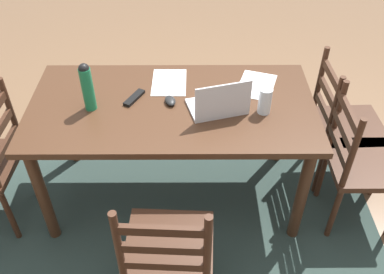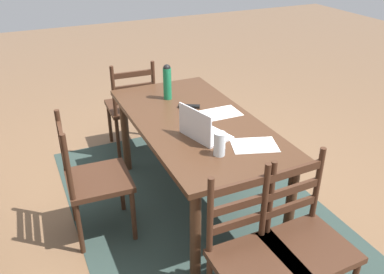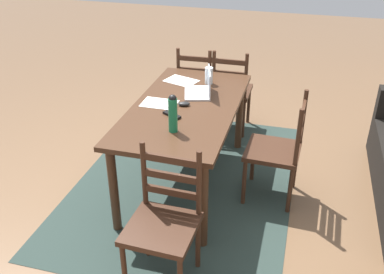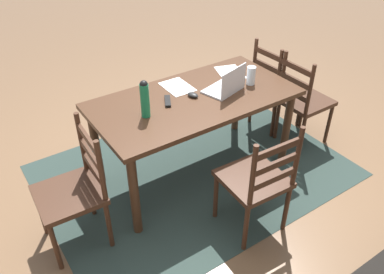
# 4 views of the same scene
# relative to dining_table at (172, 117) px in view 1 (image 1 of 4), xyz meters

# --- Properties ---
(ground_plane) EXTENTS (14.00, 14.00, 0.00)m
(ground_plane) POSITION_rel_dining_table_xyz_m (0.00, 0.00, -0.68)
(ground_plane) COLOR brown
(area_rug) EXTENTS (2.64, 1.92, 0.01)m
(area_rug) POSITION_rel_dining_table_xyz_m (0.00, 0.00, -0.68)
(area_rug) COLOR #283833
(area_rug) RESTS_ON ground
(dining_table) EXTENTS (1.68, 0.86, 0.78)m
(dining_table) POSITION_rel_dining_table_xyz_m (0.00, 0.00, 0.00)
(dining_table) COLOR #422819
(dining_table) RESTS_ON ground
(chair_left_near) EXTENTS (0.46, 0.46, 0.95)m
(chair_left_near) POSITION_rel_dining_table_xyz_m (-1.13, -0.17, -0.22)
(chair_left_near) COLOR #3D2316
(chair_left_near) RESTS_ON ground
(chair_far_head) EXTENTS (0.46, 0.46, 0.95)m
(chair_far_head) POSITION_rel_dining_table_xyz_m (0.00, 0.80, -0.22)
(chair_far_head) COLOR #3D2316
(chair_far_head) RESTS_ON ground
(chair_left_far) EXTENTS (0.44, 0.44, 0.95)m
(chair_left_far) POSITION_rel_dining_table_xyz_m (-1.13, 0.17, -0.22)
(chair_left_far) COLOR #3D2316
(chair_left_far) RESTS_ON ground
(laptop) EXTENTS (0.37, 0.30, 0.23)m
(laptop) POSITION_rel_dining_table_xyz_m (-0.27, 0.08, 0.16)
(laptop) COLOR silver
(laptop) RESTS_ON dining_table
(water_bottle) EXTENTS (0.07, 0.07, 0.30)m
(water_bottle) POSITION_rel_dining_table_xyz_m (0.47, 0.04, 0.25)
(water_bottle) COLOR #197247
(water_bottle) RESTS_ON dining_table
(drinking_glass) EXTENTS (0.07, 0.07, 0.16)m
(drinking_glass) POSITION_rel_dining_table_xyz_m (-0.53, 0.08, 0.18)
(drinking_glass) COLOR silver
(drinking_glass) RESTS_ON dining_table
(computer_mouse) EXTENTS (0.08, 0.11, 0.03)m
(computer_mouse) POSITION_rel_dining_table_xyz_m (0.01, -0.01, 0.11)
(computer_mouse) COLOR black
(computer_mouse) RESTS_ON dining_table
(tv_remote) EXTENTS (0.12, 0.17, 0.02)m
(tv_remote) POSITION_rel_dining_table_xyz_m (0.22, -0.05, 0.11)
(tv_remote) COLOR black
(tv_remote) RESTS_ON dining_table
(paper_stack_left) EXTENTS (0.29, 0.35, 0.00)m
(paper_stack_left) POSITION_rel_dining_table_xyz_m (-0.52, -0.19, 0.10)
(paper_stack_left) COLOR white
(paper_stack_left) RESTS_ON dining_table
(paper_stack_right) EXTENTS (0.21, 0.30, 0.00)m
(paper_stack_right) POSITION_rel_dining_table_xyz_m (0.02, -0.22, 0.10)
(paper_stack_right) COLOR white
(paper_stack_right) RESTS_ON dining_table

